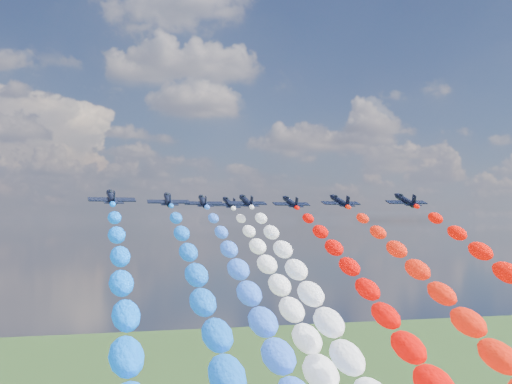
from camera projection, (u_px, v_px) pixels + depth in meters
name	position (u px, v px, depth m)	size (l,w,h in m)	color
jet_0	(112.00, 197.00, 131.16)	(9.37, 12.56, 2.77)	black
jet_1	(168.00, 200.00, 145.53)	(9.37, 12.56, 2.77)	black
trail_1	(220.00, 379.00, 88.89)	(6.27, 110.99, 56.22)	blue
jet_2	(203.00, 201.00, 158.12)	(9.37, 12.56, 2.77)	black
trail_2	(269.00, 359.00, 101.47)	(6.27, 110.99, 56.22)	blue
jet_3	(246.00, 201.00, 157.35)	(9.37, 12.56, 2.77)	black
trail_3	(337.00, 360.00, 100.71)	(6.27, 110.99, 56.22)	white
jet_4	(229.00, 203.00, 172.37)	(9.37, 12.56, 2.77)	black
trail_4	(299.00, 342.00, 115.73)	(6.27, 110.99, 56.22)	white
jet_5	(291.00, 202.00, 165.30)	(9.37, 12.56, 2.77)	black
trail_5	(397.00, 350.00, 108.66)	(6.27, 110.99, 56.22)	#E20602
jet_6	(340.00, 201.00, 157.55)	(9.37, 12.56, 2.77)	black
trail_6	(482.00, 360.00, 100.90)	(6.27, 110.99, 56.22)	red
jet_7	(405.00, 200.00, 149.91)	(9.37, 12.56, 2.77)	black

